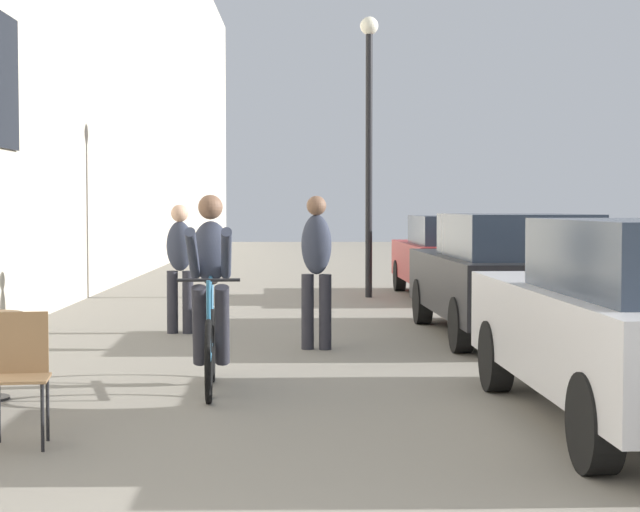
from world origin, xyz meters
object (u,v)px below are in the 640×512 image
(pedestrian_near, at_px, (316,263))
(cafe_chair_mid_toward_street, at_px, (21,368))
(cyclist_on_bicycle, at_px, (211,297))
(parked_car_second, at_px, (507,274))
(pedestrian_mid, at_px, (180,261))
(street_lamp, at_px, (369,120))
(parked_car_third, at_px, (453,255))

(pedestrian_near, bearing_deg, cafe_chair_mid_toward_street, -113.63)
(cyclist_on_bicycle, relative_size, parked_car_second, 0.41)
(pedestrian_mid, bearing_deg, street_lamp, 62.51)
(cyclist_on_bicycle, bearing_deg, pedestrian_mid, 100.56)
(pedestrian_mid, height_order, street_lamp, street_lamp)
(cyclist_on_bicycle, height_order, pedestrian_mid, cyclist_on_bicycle)
(pedestrian_mid, bearing_deg, pedestrian_near, -41.48)
(pedestrian_mid, relative_size, parked_car_second, 0.38)
(cafe_chair_mid_toward_street, relative_size, pedestrian_near, 0.52)
(cafe_chair_mid_toward_street, xyz_separation_m, pedestrian_mid, (0.34, 6.17, 0.40))
(parked_car_third, bearing_deg, pedestrian_mid, -129.23)
(cyclist_on_bicycle, relative_size, parked_car_third, 0.43)
(street_lamp, bearing_deg, pedestrian_near, -98.44)
(cyclist_on_bicycle, bearing_deg, cafe_chair_mid_toward_street, -116.35)
(cafe_chair_mid_toward_street, relative_size, street_lamp, 0.18)
(cyclist_on_bicycle, xyz_separation_m, pedestrian_near, (0.96, 2.48, 0.16))
(pedestrian_mid, relative_size, street_lamp, 0.33)
(cafe_chair_mid_toward_street, height_order, pedestrian_mid, pedestrian_mid)
(pedestrian_near, height_order, parked_car_third, pedestrian_near)
(street_lamp, bearing_deg, pedestrian_mid, -117.49)
(parked_car_second, bearing_deg, cafe_chair_mid_toward_street, -127.62)
(cafe_chair_mid_toward_street, relative_size, cyclist_on_bicycle, 0.51)
(pedestrian_near, relative_size, parked_car_third, 0.42)
(street_lamp, height_order, parked_car_second, street_lamp)
(cafe_chair_mid_toward_street, xyz_separation_m, street_lamp, (3.03, 11.35, 2.59))
(street_lamp, distance_m, parked_car_second, 6.27)
(pedestrian_near, height_order, street_lamp, street_lamp)
(parked_car_second, bearing_deg, parked_car_third, 88.69)
(pedestrian_near, distance_m, parked_car_third, 7.06)
(pedestrian_near, xyz_separation_m, pedestrian_mid, (-1.70, 1.51, -0.06))
(pedestrian_near, distance_m, street_lamp, 7.09)
(pedestrian_mid, xyz_separation_m, street_lamp, (2.70, 5.18, 2.19))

